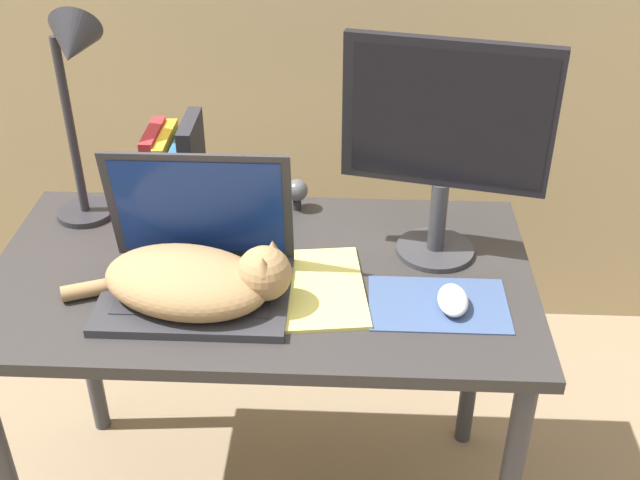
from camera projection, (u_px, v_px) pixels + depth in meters
The scene contains 10 objects.
desk at pixel (262, 307), 1.73m from camera, with size 1.13×0.63×0.74m.
laptop at pixel (197, 267), 1.59m from camera, with size 0.37×0.27×0.28m.
cat at pixel (196, 280), 1.55m from camera, with size 0.46×0.28×0.14m.
external_monitor at pixel (446, 135), 1.58m from camera, with size 0.41×0.17×0.47m.
mousepad at pixel (438, 304), 1.57m from camera, with size 0.27×0.18×0.00m.
computer_mouse at pixel (453, 300), 1.55m from camera, with size 0.06×0.10×0.04m.
book_row at pixel (176, 175), 1.79m from camera, with size 0.12×0.16×0.25m.
desk_lamp at pixel (74, 83), 1.66m from camera, with size 0.17×0.17×0.50m.
notepad at pixel (313, 288), 1.62m from camera, with size 0.24×0.30×0.01m.
webcam at pixel (297, 191), 1.86m from camera, with size 0.05×0.05×0.08m.
Camera 1 is at (0.19, -1.05, 1.70)m, focal length 45.00 mm.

